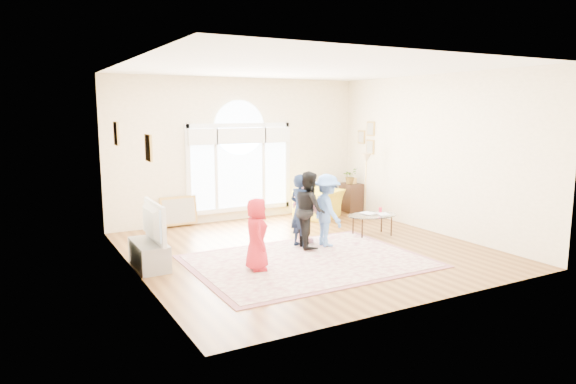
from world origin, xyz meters
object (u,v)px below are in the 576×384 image
area_rug (308,261)px  television (148,222)px  tv_console (149,255)px  armchair (319,204)px  coffee_table (372,216)px

area_rug → television: bearing=158.0°
tv_console → armchair: bearing=23.3°
coffee_table → armchair: size_ratio=1.10×
coffee_table → armchair: 1.92m
television → armchair: television is taller
tv_console → television: television is taller
area_rug → armchair: (2.01, 2.86, 0.32)m
tv_console → coffee_table: coffee_table is taller
area_rug → armchair: size_ratio=3.53×
area_rug → tv_console: tv_console is taller
television → armchair: bearing=23.4°
tv_console → coffee_table: 4.45m
television → armchair: size_ratio=1.09×
area_rug → television: 2.67m
area_rug → television: size_ratio=3.25×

